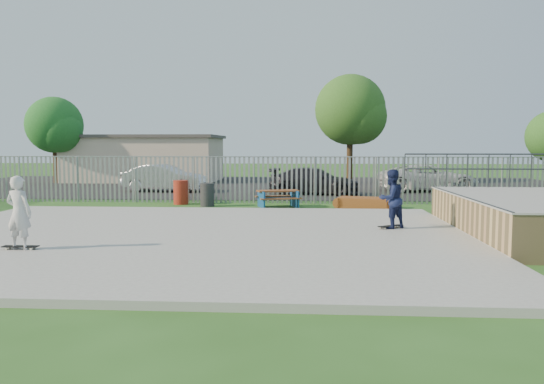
# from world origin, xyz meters

# --- Properties ---
(ground) EXTENTS (120.00, 120.00, 0.00)m
(ground) POSITION_xyz_m (0.00, 0.00, 0.00)
(ground) COLOR #2B571E
(ground) RESTS_ON ground
(concrete_slab) EXTENTS (15.00, 12.00, 0.15)m
(concrete_slab) POSITION_xyz_m (0.00, 0.00, 0.07)
(concrete_slab) COLOR #979792
(concrete_slab) RESTS_ON ground
(quarter_pipe) EXTENTS (5.50, 7.05, 2.19)m
(quarter_pipe) POSITION_xyz_m (9.50, 1.04, 0.56)
(quarter_pipe) COLOR tan
(quarter_pipe) RESTS_ON ground
(fence) EXTENTS (26.04, 16.02, 2.00)m
(fence) POSITION_xyz_m (1.00, 4.59, 1.00)
(fence) COLOR gray
(fence) RESTS_ON ground
(picnic_table) EXTENTS (1.96, 1.76, 0.69)m
(picnic_table) POSITION_xyz_m (2.12, 7.48, 0.35)
(picnic_table) COLOR brown
(picnic_table) RESTS_ON ground
(funbox) EXTENTS (2.30, 1.56, 0.42)m
(funbox) POSITION_xyz_m (5.64, 7.42, 0.21)
(funbox) COLOR brown
(funbox) RESTS_ON ground
(trash_bin_red) EXTENTS (0.61, 0.61, 1.01)m
(trash_bin_red) POSITION_xyz_m (-2.04, 8.36, 0.51)
(trash_bin_red) COLOR maroon
(trash_bin_red) RESTS_ON ground
(trash_bin_grey) EXTENTS (0.57, 0.57, 0.95)m
(trash_bin_grey) POSITION_xyz_m (-0.78, 7.67, 0.48)
(trash_bin_grey) COLOR #28292B
(trash_bin_grey) RESTS_ON ground
(parking_lot) EXTENTS (40.00, 18.00, 0.02)m
(parking_lot) POSITION_xyz_m (0.00, 19.00, 0.01)
(parking_lot) COLOR black
(parking_lot) RESTS_ON ground
(car_silver) EXTENTS (4.52, 1.95, 1.45)m
(car_silver) POSITION_xyz_m (-4.32, 14.23, 0.74)
(car_silver) COLOR silver
(car_silver) RESTS_ON parking_lot
(car_dark) EXTENTS (4.87, 2.67, 1.34)m
(car_dark) POSITION_xyz_m (3.68, 13.24, 0.69)
(car_dark) COLOR black
(car_dark) RESTS_ON parking_lot
(car_white) EXTENTS (5.43, 2.90, 1.45)m
(car_white) POSITION_xyz_m (9.78, 15.29, 0.75)
(car_white) COLOR silver
(car_white) RESTS_ON parking_lot
(building) EXTENTS (10.40, 6.40, 3.20)m
(building) POSITION_xyz_m (-8.00, 23.00, 1.61)
(building) COLOR beige
(building) RESTS_ON ground
(tree_left) EXTENTS (3.67, 3.67, 5.66)m
(tree_left) POSITION_xyz_m (-13.23, 20.31, 3.81)
(tree_left) COLOR #472F1C
(tree_left) RESTS_ON ground
(tree_mid) EXTENTS (4.63, 4.63, 7.15)m
(tree_mid) POSITION_xyz_m (6.12, 21.84, 4.81)
(tree_mid) COLOR #412E1A
(tree_mid) RESTS_ON ground
(skateboard_a) EXTENTS (0.78, 0.61, 0.08)m
(skateboard_a) POSITION_xyz_m (5.63, 1.36, 0.19)
(skateboard_a) COLOR black
(skateboard_a) RESTS_ON concrete_slab
(skateboard_b) EXTENTS (0.80, 0.22, 0.08)m
(skateboard_b) POSITION_xyz_m (-3.16, -2.26, 0.19)
(skateboard_b) COLOR black
(skateboard_b) RESTS_ON concrete_slab
(skater_navy) EXTENTS (1.02, 0.97, 1.66)m
(skater_navy) POSITION_xyz_m (5.63, 1.36, 0.98)
(skater_navy) COLOR #161E44
(skater_navy) RESTS_ON concrete_slab
(skater_white) EXTENTS (0.66, 0.48, 1.66)m
(skater_white) POSITION_xyz_m (-3.16, -2.26, 0.98)
(skater_white) COLOR silver
(skater_white) RESTS_ON concrete_slab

